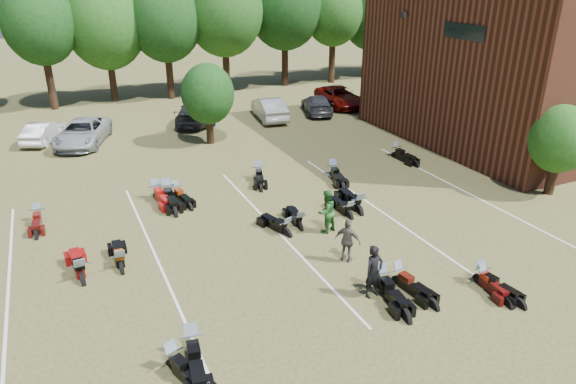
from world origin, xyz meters
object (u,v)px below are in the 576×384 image
car_4 (202,112)px  person_grey (348,241)px  person_black (374,272)px  motorcycle_7 (83,281)px  person_green (326,212)px  motorcycle_3 (381,289)px  motorcycle_14 (39,222)px

car_4 → person_grey: (-0.56, -20.73, 0.19)m
person_black → motorcycle_7: person_black is taller
person_green → person_grey: 2.41m
motorcycle_7 → person_grey: bearing=159.4°
person_grey → motorcycle_3: size_ratio=0.73×
person_black → person_green: 4.71m
motorcycle_7 → motorcycle_3: bearing=148.3°
car_4 → motorcycle_3: 22.84m
person_black → motorcycle_14: size_ratio=0.88×
person_green → motorcycle_3: size_ratio=0.79×
motorcycle_7 → motorcycle_14: (-1.28, 5.69, 0.00)m
car_4 → person_black: size_ratio=2.12×
car_4 → motorcycle_7: bearing=-105.4°
person_grey → motorcycle_7: size_ratio=0.71×
person_green → person_grey: person_green is taller
person_black → motorcycle_3: (0.47, 0.17, -0.93)m
person_black → motorcycle_14: 14.62m
person_grey → person_black: bearing=133.5°
person_grey → car_4: bearing=-38.7°
car_4 → person_grey: bearing=-78.8°
car_4 → person_green: bearing=-77.7°
car_4 → motorcycle_14: bearing=-118.8°
person_grey → motorcycle_3: (0.10, -2.10, -0.86)m
car_4 → motorcycle_14: car_4 is taller
car_4 → motorcycle_3: bearing=-78.5°
person_black → person_green: (0.79, 4.64, -0.01)m
person_green → motorcycle_3: bearing=71.9°
person_green → person_grey: bearing=66.0°
person_black → person_green: bearing=73.5°
motorcycle_3 → motorcycle_14: (-10.43, 10.50, 0.00)m
car_4 → motorcycle_7: 20.44m
motorcycle_3 → motorcycle_14: 14.80m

